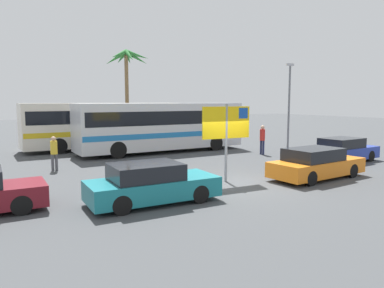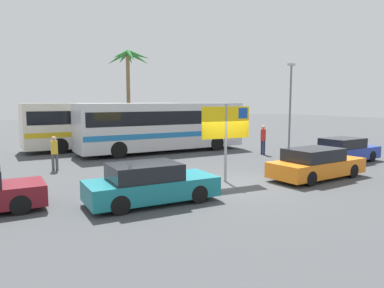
{
  "view_description": "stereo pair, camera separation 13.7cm",
  "coord_description": "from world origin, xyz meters",
  "px_view_note": "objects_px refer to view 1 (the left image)",
  "views": [
    {
      "loc": [
        -8.64,
        -11.36,
        3.32
      ],
      "look_at": [
        0.02,
        3.22,
        1.3
      ],
      "focal_mm": 33.82,
      "sensor_mm": 36.0,
      "label": 1
    },
    {
      "loc": [
        -8.52,
        -11.43,
        3.32
      ],
      "look_at": [
        0.02,
        3.22,
        1.3
      ],
      "focal_mm": 33.82,
      "sensor_mm": 36.0,
      "label": 2
    }
  ],
  "objects_px": {
    "car_orange": "(316,164)",
    "pedestrian_near_sign": "(262,137)",
    "car_blue": "(343,150)",
    "pedestrian_crossing_lot": "(54,151)",
    "ferry_sign": "(227,126)",
    "bus_front_coach": "(162,125)",
    "bus_rear_coach": "(106,123)",
    "car_teal": "(151,184)"
  },
  "relations": [
    {
      "from": "car_orange",
      "to": "ferry_sign",
      "type": "bearing_deg",
      "value": 154.8
    },
    {
      "from": "bus_rear_coach",
      "to": "ferry_sign",
      "type": "bearing_deg",
      "value": -85.51
    },
    {
      "from": "pedestrian_near_sign",
      "to": "bus_rear_coach",
      "type": "bearing_deg",
      "value": -59.09
    },
    {
      "from": "bus_front_coach",
      "to": "car_blue",
      "type": "height_order",
      "value": "bus_front_coach"
    },
    {
      "from": "bus_front_coach",
      "to": "pedestrian_near_sign",
      "type": "bearing_deg",
      "value": -41.03
    },
    {
      "from": "bus_rear_coach",
      "to": "pedestrian_near_sign",
      "type": "relative_size",
      "value": 6.06
    },
    {
      "from": "bus_front_coach",
      "to": "ferry_sign",
      "type": "bearing_deg",
      "value": -99.53
    },
    {
      "from": "bus_front_coach",
      "to": "car_blue",
      "type": "bearing_deg",
      "value": -51.36
    },
    {
      "from": "bus_front_coach",
      "to": "car_orange",
      "type": "relative_size",
      "value": 2.37
    },
    {
      "from": "pedestrian_crossing_lot",
      "to": "ferry_sign",
      "type": "bearing_deg",
      "value": -143.27
    },
    {
      "from": "bus_rear_coach",
      "to": "ferry_sign",
      "type": "height_order",
      "value": "ferry_sign"
    },
    {
      "from": "bus_front_coach",
      "to": "car_teal",
      "type": "distance_m",
      "value": 12.0
    },
    {
      "from": "car_blue",
      "to": "car_orange",
      "type": "height_order",
      "value": "same"
    },
    {
      "from": "bus_rear_coach",
      "to": "car_teal",
      "type": "height_order",
      "value": "bus_rear_coach"
    },
    {
      "from": "bus_rear_coach",
      "to": "car_blue",
      "type": "bearing_deg",
      "value": -52.43
    },
    {
      "from": "car_blue",
      "to": "pedestrian_near_sign",
      "type": "distance_m",
      "value": 4.79
    },
    {
      "from": "bus_front_coach",
      "to": "bus_rear_coach",
      "type": "distance_m",
      "value": 4.49
    },
    {
      "from": "car_blue",
      "to": "bus_front_coach",
      "type": "bearing_deg",
      "value": 125.69
    },
    {
      "from": "ferry_sign",
      "to": "car_teal",
      "type": "bearing_deg",
      "value": -157.36
    },
    {
      "from": "bus_front_coach",
      "to": "car_orange",
      "type": "bearing_deg",
      "value": -78.87
    },
    {
      "from": "ferry_sign",
      "to": "car_teal",
      "type": "xyz_separation_m",
      "value": [
        -4.0,
        -1.31,
        -1.69
      ]
    },
    {
      "from": "bus_rear_coach",
      "to": "car_teal",
      "type": "bearing_deg",
      "value": -101.84
    },
    {
      "from": "car_teal",
      "to": "pedestrian_near_sign",
      "type": "height_order",
      "value": "pedestrian_near_sign"
    },
    {
      "from": "ferry_sign",
      "to": "car_blue",
      "type": "height_order",
      "value": "ferry_sign"
    },
    {
      "from": "car_teal",
      "to": "car_orange",
      "type": "bearing_deg",
      "value": 0.9
    },
    {
      "from": "bus_front_coach",
      "to": "car_teal",
      "type": "height_order",
      "value": "bus_front_coach"
    },
    {
      "from": "car_teal",
      "to": "ferry_sign",
      "type": "bearing_deg",
      "value": 20.17
    },
    {
      "from": "bus_rear_coach",
      "to": "car_blue",
      "type": "xyz_separation_m",
      "value": [
        9.41,
        -12.23,
        -1.15
      ]
    },
    {
      "from": "pedestrian_near_sign",
      "to": "ferry_sign",
      "type": "bearing_deg",
      "value": 25.9
    },
    {
      "from": "car_orange",
      "to": "pedestrian_crossing_lot",
      "type": "distance_m",
      "value": 12.05
    },
    {
      "from": "ferry_sign",
      "to": "car_teal",
      "type": "height_order",
      "value": "ferry_sign"
    },
    {
      "from": "car_blue",
      "to": "car_orange",
      "type": "xyz_separation_m",
      "value": [
        -4.73,
        -2.17,
        0.0
      ]
    },
    {
      "from": "bus_front_coach",
      "to": "pedestrian_near_sign",
      "type": "height_order",
      "value": "bus_front_coach"
    },
    {
      "from": "bus_front_coach",
      "to": "car_blue",
      "type": "xyz_separation_m",
      "value": [
        6.84,
        -8.55,
        -1.15
      ]
    },
    {
      "from": "car_teal",
      "to": "pedestrian_crossing_lot",
      "type": "bearing_deg",
      "value": 104.91
    },
    {
      "from": "car_blue",
      "to": "ferry_sign",
      "type": "bearing_deg",
      "value": -178.13
    },
    {
      "from": "bus_rear_coach",
      "to": "car_orange",
      "type": "distance_m",
      "value": 15.18
    },
    {
      "from": "bus_front_coach",
      "to": "ferry_sign",
      "type": "relative_size",
      "value": 3.44
    },
    {
      "from": "car_blue",
      "to": "pedestrian_near_sign",
      "type": "xyz_separation_m",
      "value": [
        -1.99,
        4.33,
        0.45
      ]
    },
    {
      "from": "car_teal",
      "to": "car_orange",
      "type": "distance_m",
      "value": 7.67
    },
    {
      "from": "car_orange",
      "to": "pedestrian_near_sign",
      "type": "bearing_deg",
      "value": 63.73
    },
    {
      "from": "car_blue",
      "to": "bus_rear_coach",
      "type": "bearing_deg",
      "value": 124.61
    }
  ]
}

